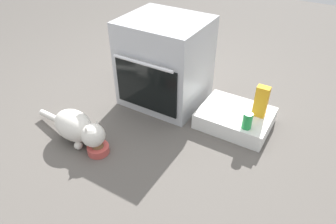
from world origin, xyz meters
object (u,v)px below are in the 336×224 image
Objects in this scene: pantry_cabinet at (235,118)px; soda_can at (247,121)px; oven at (165,62)px; juice_carton at (261,101)px; food_bowl at (98,149)px; cat at (77,127)px.

soda_can reaches higher than pantry_cabinet.
oven is at bearing 176.93° from pantry_cabinet.
oven is 0.80m from juice_carton.
food_bowl is (-0.05, -0.80, -0.31)m from oven.
pantry_cabinet is 3.50× the size of food_bowl.
cat is (-0.19, 0.02, 0.09)m from food_bowl.
juice_carton is (1.04, 0.79, 0.12)m from cat.
pantry_cabinet is 4.37× the size of soda_can.
food_bowl is 0.62× the size of juice_carton.
juice_carton is (0.16, 0.04, 0.18)m from pantry_cabinet.
food_bowl is 1.19m from juice_carton.
soda_can is (0.82, 0.62, 0.15)m from food_bowl.
oven is at bearing -179.57° from juice_carton.
food_bowl is (-0.69, -0.77, -0.03)m from pantry_cabinet.
pantry_cabinet is at bearing 48.14° from food_bowl.
cat reaches higher than food_bowl.
pantry_cabinet is 0.75× the size of cat.
juice_carton reaches higher than pantry_cabinet.
cat is at bearing -149.28° from soda_can.
juice_carton is at bearing 81.54° from soda_can.
juice_carton reaches higher than cat.
cat is at bearing -107.21° from oven.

